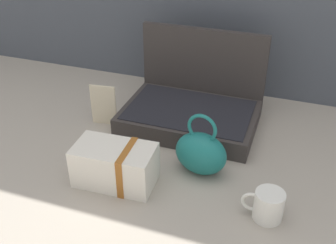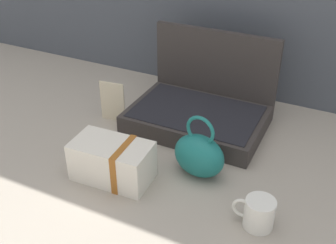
% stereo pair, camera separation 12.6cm
% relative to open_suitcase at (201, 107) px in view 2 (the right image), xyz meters
% --- Properties ---
extents(ground_plane, '(6.00, 6.00, 0.00)m').
position_rel_open_suitcase_xyz_m(ground_plane, '(0.00, -0.26, -0.07)').
color(ground_plane, '#9E9384').
extents(open_suitcase, '(0.48, 0.34, 0.32)m').
position_rel_open_suitcase_xyz_m(open_suitcase, '(0.00, 0.00, 0.00)').
color(open_suitcase, '#332D2B').
rests_on(open_suitcase, ground_plane).
extents(teal_pouch_handbag, '(0.18, 0.13, 0.21)m').
position_rel_open_suitcase_xyz_m(teal_pouch_handbag, '(0.11, -0.29, 0.01)').
color(teal_pouch_handbag, '#196B66').
rests_on(teal_pouch_handbag, ground_plane).
extents(cream_toiletry_bag, '(0.25, 0.14, 0.13)m').
position_rel_open_suitcase_xyz_m(cream_toiletry_bag, '(-0.11, -0.42, -0.00)').
color(cream_toiletry_bag, silver).
rests_on(cream_toiletry_bag, ground_plane).
extents(coffee_mug, '(0.12, 0.08, 0.09)m').
position_rel_open_suitcase_xyz_m(coffee_mug, '(0.34, -0.42, -0.02)').
color(coffee_mug, silver).
rests_on(coffee_mug, ground_plane).
extents(info_card_left, '(0.10, 0.02, 0.16)m').
position_rel_open_suitcase_xyz_m(info_card_left, '(-0.30, -0.13, 0.01)').
color(info_card_left, beige).
rests_on(info_card_left, ground_plane).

